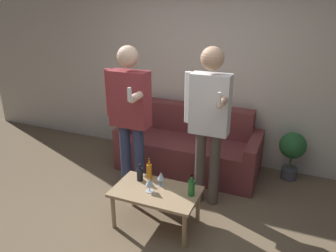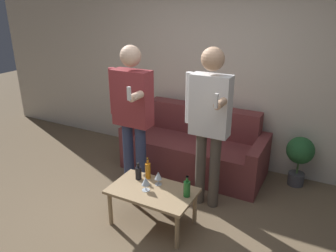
{
  "view_description": "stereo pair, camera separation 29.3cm",
  "coord_description": "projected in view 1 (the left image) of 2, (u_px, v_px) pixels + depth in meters",
  "views": [
    {
      "loc": [
        1.23,
        -2.28,
        2.21
      ],
      "look_at": [
        -0.02,
        0.72,
        0.95
      ],
      "focal_mm": 35.0,
      "sensor_mm": 36.0,
      "label": 1
    },
    {
      "loc": [
        1.5,
        -2.15,
        2.21
      ],
      "look_at": [
        -0.02,
        0.72,
        0.95
      ],
      "focal_mm": 35.0,
      "sensor_mm": 36.0,
      "label": 2
    }
  ],
  "objects": [
    {
      "name": "wall_back",
      "position": [
        206.0,
        67.0,
        4.48
      ],
      "size": [
        8.0,
        0.06,
        2.7
      ],
      "color": "beige",
      "rests_on": "ground_plane"
    },
    {
      "name": "person_standing_right",
      "position": [
        209.0,
        115.0,
        3.46
      ],
      "size": [
        0.49,
        0.45,
        1.78
      ],
      "color": "brown",
      "rests_on": "ground_plane"
    },
    {
      "name": "person_standing_left",
      "position": [
        130.0,
        111.0,
        3.7
      ],
      "size": [
        0.53,
        0.45,
        1.76
      ],
      "color": "navy",
      "rests_on": "ground_plane"
    },
    {
      "name": "bottle_dark",
      "position": [
        140.0,
        174.0,
        3.46
      ],
      "size": [
        0.07,
        0.07,
        0.19
      ],
      "color": "black",
      "rests_on": "coffee_table"
    },
    {
      "name": "ground_plane",
      "position": [
        141.0,
        241.0,
        3.2
      ],
      "size": [
        16.0,
        16.0,
        0.0
      ],
      "primitive_type": "plane",
      "color": "#756047"
    },
    {
      "name": "wine_glass_far",
      "position": [
        149.0,
        182.0,
        3.24
      ],
      "size": [
        0.08,
        0.08,
        0.15
      ],
      "color": "silver",
      "rests_on": "coffee_table"
    },
    {
      "name": "bottle_green",
      "position": [
        149.0,
        171.0,
        3.47
      ],
      "size": [
        0.06,
        0.06,
        0.24
      ],
      "color": "orange",
      "rests_on": "coffee_table"
    },
    {
      "name": "coffee_table",
      "position": [
        156.0,
        195.0,
        3.31
      ],
      "size": [
        0.87,
        0.52,
        0.41
      ],
      "color": "tan",
      "rests_on": "ground_plane"
    },
    {
      "name": "wine_glass_near",
      "position": [
        161.0,
        176.0,
        3.36
      ],
      "size": [
        0.08,
        0.08,
        0.15
      ],
      "color": "silver",
      "rests_on": "coffee_table"
    },
    {
      "name": "bottle_orange",
      "position": [
        191.0,
        187.0,
        3.19
      ],
      "size": [
        0.07,
        0.07,
        0.22
      ],
      "color": "#23752D",
      "rests_on": "coffee_table"
    },
    {
      "name": "potted_plant",
      "position": [
        292.0,
        149.0,
        4.17
      ],
      "size": [
        0.34,
        0.34,
        0.65
      ],
      "color": "#4C4C51",
      "rests_on": "ground_plane"
    },
    {
      "name": "couch",
      "position": [
        190.0,
        148.0,
        4.5
      ],
      "size": [
        1.88,
        0.81,
        0.85
      ],
      "color": "brown",
      "rests_on": "ground_plane"
    }
  ]
}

